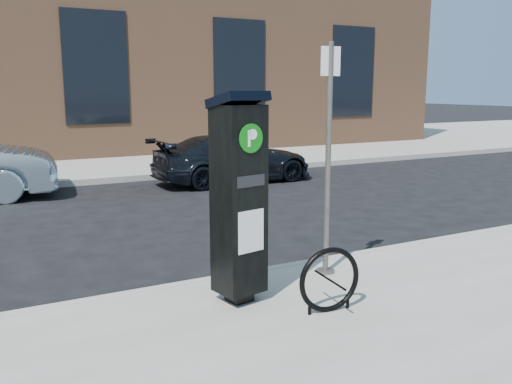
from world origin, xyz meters
TOP-DOWN VIEW (x-y plane):
  - ground at (0.00, 0.00)m, footprint 120.00×120.00m
  - sidewalk_far at (0.00, 14.00)m, footprint 60.00×12.00m
  - curb_near at (0.00, -0.02)m, footprint 60.00×0.12m
  - curb_far at (0.00, 8.02)m, footprint 60.00×0.12m
  - building at (-0.00, 17.00)m, footprint 28.00×10.05m
  - parking_kiosk at (-1.24, -0.79)m, footprint 0.58×0.54m
  - sign_pole at (0.09, -0.47)m, footprint 0.24×0.22m
  - bike_rack at (-0.56, -1.47)m, footprint 0.68×0.11m
  - car_dark at (2.24, 6.71)m, footprint 4.22×1.83m

SIDE VIEW (x-z plane):
  - ground at x=0.00m, z-range 0.00..0.00m
  - sidewalk_far at x=0.00m, z-range 0.00..0.15m
  - curb_near at x=0.00m, z-range -0.01..0.15m
  - curb_far at x=0.00m, z-range -0.01..0.15m
  - bike_rack at x=-0.56m, z-range 0.14..0.82m
  - car_dark at x=2.24m, z-range 0.00..1.21m
  - parking_kiosk at x=-1.24m, z-range 0.18..2.38m
  - sign_pole at x=0.09m, z-range 0.14..2.89m
  - building at x=0.00m, z-range 0.02..8.27m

